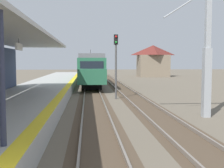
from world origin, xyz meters
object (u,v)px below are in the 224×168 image
Objects in this scene: catenary_pylon_far_side at (202,51)px; distant_trackside_house at (153,60)px; approaching_train at (91,68)px; rail_signal_post at (116,60)px.

distant_trackside_house is (7.27, 43.00, -0.27)m from catenary_pylon_far_side.
catenary_pylon_far_side is (5.69, -22.06, 1.43)m from approaching_train.
catenary_pylon_far_side reaches higher than distant_trackside_house.
catenary_pylon_far_side is 43.61m from distant_trackside_house.
approaching_train is 2.61× the size of catenary_pylon_far_side.
rail_signal_post is at bearing -107.65° from distant_trackside_house.
distant_trackside_house is at bearing 80.40° from catenary_pylon_far_side.
distant_trackside_house is at bearing 72.35° from rail_signal_post.
catenary_pylon_far_side reaches higher than approaching_train.
distant_trackside_house reaches higher than approaching_train.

